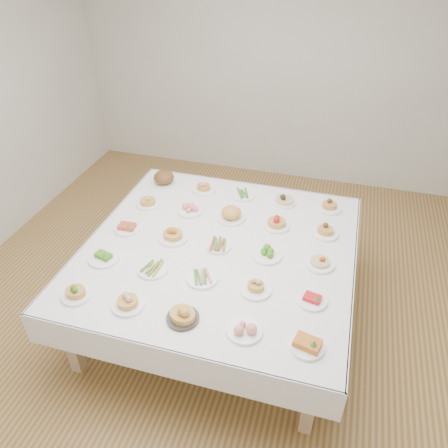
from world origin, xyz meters
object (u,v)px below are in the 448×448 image
(dish_12, at_px, (218,245))
(display_table, at_px, (219,253))
(dish_0, at_px, (76,292))
(dish_24, at_px, (330,204))

(dish_12, bearing_deg, display_table, 65.22)
(dish_0, bearing_deg, dish_12, 45.44)
(display_table, distance_m, dish_12, 0.09)
(display_table, relative_size, dish_0, 10.23)
(dish_0, xyz_separation_m, dish_24, (1.63, 1.65, 0.01))
(dish_24, bearing_deg, dish_0, -134.65)
(dish_0, bearing_deg, dish_24, 45.35)
(dish_0, height_order, dish_12, dish_0)
(display_table, xyz_separation_m, dish_24, (0.82, 0.82, 0.12))
(display_table, xyz_separation_m, dish_12, (-0.00, -0.01, 0.09))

